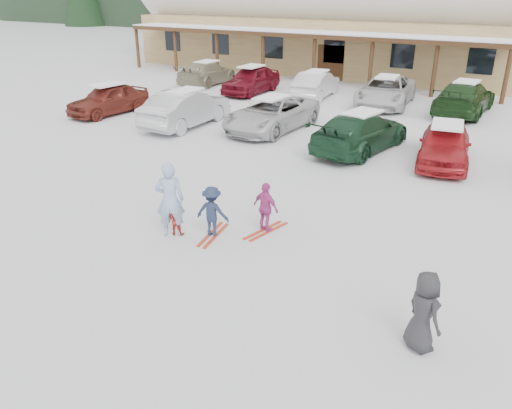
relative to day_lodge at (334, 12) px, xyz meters
The scene contains 19 objects.
ground 29.63m from the day_lodge, 72.16° to the right, with size 160.00×160.00×0.00m, color white.
day_lodge is the anchor object (origin of this frame).
adult_skier 28.77m from the day_lodge, 75.22° to the right, with size 0.69×0.45×1.89m, color #94AAD2.
toddler_red 28.76m from the day_lodge, 75.05° to the right, with size 0.40×0.31×0.83m, color #AE2A1F.
child_navy 28.57m from the day_lodge, 73.22° to the right, with size 0.83×0.48×1.29m, color #1D2742.
skis_child_navy 28.65m from the day_lodge, 73.22° to the right, with size 0.20×1.40×0.03m, color #B9371A.
child_magenta 28.09m from the day_lodge, 70.71° to the right, with size 0.77×0.32×1.31m, color #BC398A.
skis_child_magenta 28.17m from the day_lodge, 70.71° to the right, with size 0.20×1.40×0.03m, color #B9371A.
bystander_dark 32.06m from the day_lodge, 64.71° to the right, with size 0.72×0.47×1.47m, color #29282B.
parked_car_0 19.73m from the day_lodge, 100.32° to the right, with size 1.67×4.16×1.42m, color maroon.
parked_car_1 19.37m from the day_lodge, 86.61° to the right, with size 1.66×4.76×1.57m, color #AFB0B3.
parked_car_2 18.67m from the day_lodge, 75.26° to the right, with size 2.33×5.05×1.40m, color silver.
parked_car_3 20.90m from the day_lodge, 64.42° to the right, with size 2.01×4.95×1.44m, color #173C24.
parked_car_4 22.36m from the day_lodge, 57.35° to the right, with size 1.65×4.10×1.40m, color #AF1B21.
parked_car_7 11.54m from the day_lodge, 111.34° to the right, with size 1.95×4.80×1.39m, color gray.
parked_car_8 11.78m from the day_lodge, 90.90° to the right, with size 1.80×4.47×1.52m, color maroon.
parked_car_9 11.57m from the day_lodge, 71.68° to the right, with size 1.50×4.30×1.42m, color silver.
parked_car_10 13.33m from the day_lodge, 55.01° to the right, with size 2.44×5.29×1.47m, color silver.
parked_car_11 15.69m from the day_lodge, 43.14° to the right, with size 2.15×5.30×1.54m, color #1A3917.
Camera 1 is at (5.70, -8.19, 5.68)m, focal length 35.00 mm.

